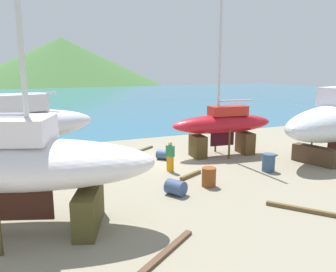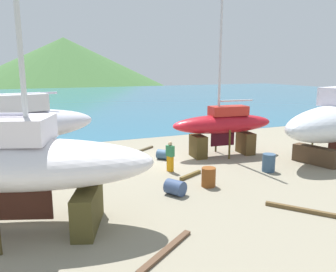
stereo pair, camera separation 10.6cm
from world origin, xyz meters
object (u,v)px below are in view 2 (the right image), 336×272
Objects in this scene: sailboat_large_starboard at (15,164)px; worker at (170,156)px; sailboat_mid_port at (223,125)px; barrel_tar_black at (164,155)px; barrel_ochre at (175,187)px; sailboat_small_center at (3,126)px; barrel_tipped_left at (269,163)px; barrel_rust_mid at (209,177)px.

sailboat_large_starboard is 9.11× the size of worker.
sailboat_mid_port is 14.90× the size of barrel_tar_black.
worker is (7.30, 3.91, -1.45)m from sailboat_large_starboard.
barrel_ochre is (-1.75, -5.49, 0.03)m from barrel_tar_black.
sailboat_small_center reaches higher than sailboat_mid_port.
worker is 1.99× the size of barrel_ochre.
barrel_ochre reaches higher than barrel_tar_black.
worker is (-4.38, -1.81, -1.07)m from sailboat_mid_port.
sailboat_large_starboard is 8.41m from worker.
barrel_ochre is 6.02m from barrel_tipped_left.
barrel_tipped_left reaches higher than barrel_ochre.
sailboat_mid_port reaches higher than worker.
barrel_rust_mid reaches higher than barrel_ochre.
barrel_tipped_left is (5.91, 1.10, 0.15)m from barrel_ochre.
sailboat_small_center is 10.26m from barrel_ochre.
barrel_tipped_left is at bearing 29.31° from sailboat_large_starboard.
sailboat_mid_port is 6.08m from barrel_rust_mid.
sailboat_small_center is at bearing -5.26° from sailboat_mid_port.
sailboat_small_center is 11.33m from barrel_rust_mid.
barrel_tar_black is (8.58, -1.92, -2.00)m from sailboat_small_center.
sailboat_mid_port is at bearing 51.49° from barrel_rust_mid.
barrel_ochre is (-1.15, -3.17, -0.51)m from worker.
sailboat_mid_port is 4.86m from worker.
sailboat_large_starboard is at bearing 9.23° from worker.
sailboat_large_starboard is 18.71× the size of barrel_tar_black.
barrel_rust_mid is at bearing 10.94° from barrel_ochre.
sailboat_large_starboard is at bearing -172.15° from barrel_rust_mid.
barrel_rust_mid is 4.13m from barrel_tipped_left.
barrel_tar_black is at bearing 133.46° from barrel_tipped_left.
sailboat_large_starboard is at bearing -141.73° from barrel_tar_black.
sailboat_small_center is 19.81× the size of barrel_ochre.
sailboat_large_starboard is (-11.67, -5.72, 0.38)m from sailboat_mid_port.
barrel_rust_mid is (0.70, -2.81, -0.39)m from worker.
sailboat_large_starboard is at bearing 31.99° from sailboat_mid_port.
barrel_tar_black is at bearing -123.61° from worker.
sailboat_large_starboard is 8.28m from barrel_rust_mid.
barrel_ochre is at bearing -169.46° from barrel_tipped_left.
sailboat_mid_port is 12.59m from sailboat_small_center.
barrel_tar_black is 0.89× the size of barrel_rust_mid.
barrel_rust_mid is (8.00, 1.10, -1.84)m from sailboat_large_starboard.
barrel_rust_mid is at bearing 28.46° from sailboat_large_starboard.
worker is 2.05× the size of barrel_tar_black.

